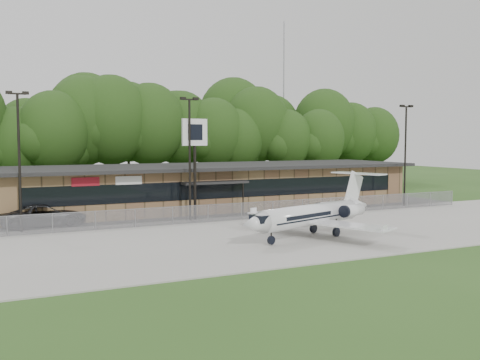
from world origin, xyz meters
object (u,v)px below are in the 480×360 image
terminal (212,186)px  business_jet (314,215)px  suv (44,215)px  pole_sign (195,143)px

terminal → business_jet: bearing=-89.4°
terminal → suv: bearing=-162.5°
terminal → pole_sign: (-4.45, -7.14, 4.33)m
business_jet → suv: size_ratio=2.02×
pole_sign → business_jet: bearing=-72.1°
suv → pole_sign: 13.22m
suv → pole_sign: bearing=-104.2°
pole_sign → terminal: bearing=53.1°
business_jet → suv: (-16.44, 13.00, -0.68)m
suv → business_jet: bearing=-132.9°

